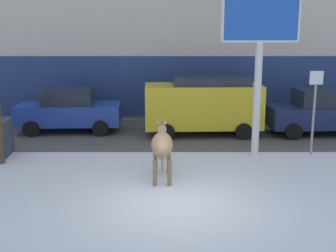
# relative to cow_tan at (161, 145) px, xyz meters

# --- Properties ---
(ground_plane) EXTENTS (120.00, 120.00, 0.00)m
(ground_plane) POSITION_rel_cow_tan_xyz_m (0.39, -1.76, -0.99)
(ground_plane) COLOR white
(road_strip) EXTENTS (60.00, 5.60, 0.01)m
(road_strip) POSITION_rel_cow_tan_xyz_m (0.39, 5.52, -0.99)
(road_strip) COLOR #514F4C
(road_strip) RESTS_ON ground
(cow_tan) EXTENTS (0.63, 1.90, 1.54)m
(cow_tan) POSITION_rel_cow_tan_xyz_m (0.00, 0.00, 0.00)
(cow_tan) COLOR tan
(cow_tan) RESTS_ON ground
(billboard) EXTENTS (2.53, 0.52, 5.56)m
(billboard) POSITION_rel_cow_tan_xyz_m (3.08, 2.31, 3.32)
(billboard) COLOR silver
(billboard) RESTS_ON ground
(car_blue_sedan) EXTENTS (4.27, 2.12, 1.84)m
(car_blue_sedan) POSITION_rel_cow_tan_xyz_m (-3.93, 5.89, -0.09)
(car_blue_sedan) COLOR #233D9E
(car_blue_sedan) RESTS_ON ground
(car_yellow_van) EXTENTS (4.68, 2.27, 2.32)m
(car_yellow_van) POSITION_rel_cow_tan_xyz_m (1.59, 5.41, 0.25)
(car_yellow_van) COLOR gold
(car_yellow_van) RESTS_ON ground
(car_navy_sedan) EXTENTS (4.27, 2.12, 1.84)m
(car_navy_sedan) POSITION_rel_cow_tan_xyz_m (6.33, 5.42, -0.09)
(car_navy_sedan) COLOR #19234C
(car_navy_sedan) RESTS_ON ground
(pedestrian_near_billboard) EXTENTS (0.36, 0.24, 1.73)m
(pedestrian_near_billboard) POSITION_rel_cow_tan_xyz_m (-5.99, 8.31, -0.11)
(pedestrian_near_billboard) COLOR #282833
(pedestrian_near_billboard) RESTS_ON ground
(pedestrian_by_cars) EXTENTS (0.36, 0.24, 1.73)m
(pedestrian_by_cars) POSITION_rel_cow_tan_xyz_m (-2.75, 8.31, -0.11)
(pedestrian_by_cars) COLOR #282833
(pedestrian_by_cars) RESTS_ON ground
(street_sign) EXTENTS (0.44, 0.08, 2.82)m
(street_sign) POSITION_rel_cow_tan_xyz_m (5.01, 2.44, 0.68)
(street_sign) COLOR gray
(street_sign) RESTS_ON ground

